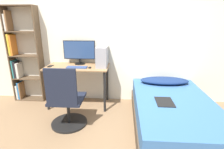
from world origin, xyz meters
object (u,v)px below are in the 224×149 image
(bookshelf, at_px, (21,58))
(keyboard, at_px, (77,67))
(monitor, at_px, (79,51))
(pc_tower, at_px, (102,56))
(bed, at_px, (173,114))
(office_chair, at_px, (67,105))

(bookshelf, distance_m, keyboard, 1.22)
(monitor, distance_m, pc_tower, 0.47)
(bed, relative_size, keyboard, 5.31)
(keyboard, bearing_deg, bed, -19.41)
(monitor, height_order, pc_tower, monitor)
(bookshelf, distance_m, office_chair, 1.56)
(bed, xyz_separation_m, monitor, (-1.59, 0.85, 0.79))
(office_chair, bearing_deg, pc_tower, 60.18)
(pc_tower, bearing_deg, bed, -32.30)
(office_chair, relative_size, monitor, 1.61)
(pc_tower, bearing_deg, keyboard, -158.90)
(bed, bearing_deg, office_chair, -177.65)
(office_chair, relative_size, keyboard, 2.67)
(monitor, distance_m, keyboard, 0.38)
(office_chair, relative_size, pc_tower, 2.20)
(office_chair, distance_m, bed, 1.60)
(bookshelf, bearing_deg, keyboard, -13.99)
(monitor, bearing_deg, bed, -28.03)
(bookshelf, bearing_deg, office_chair, -38.18)
(office_chair, distance_m, monitor, 1.12)
(bed, xyz_separation_m, keyboard, (-1.58, 0.56, 0.55))
(bookshelf, height_order, pc_tower, bookshelf)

